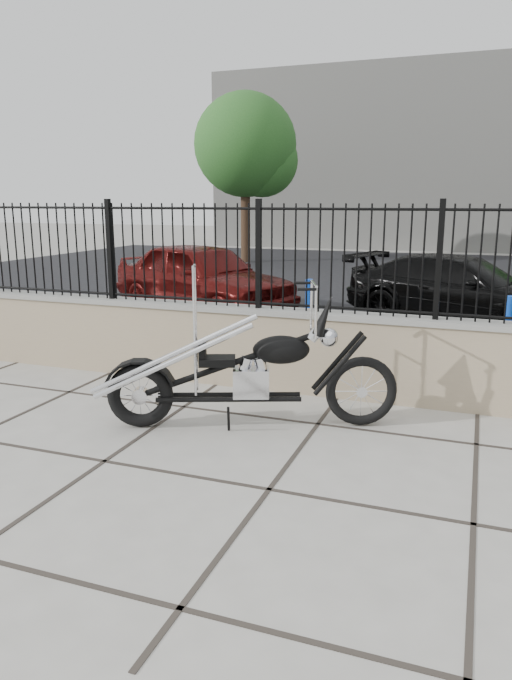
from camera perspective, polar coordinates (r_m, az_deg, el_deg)
The scene contains 11 objects.
ground_plane at distance 4.84m, azimuth 1.24°, elevation -13.90°, with size 90.00×90.00×0.00m, color #99968E.
parking_lot at distance 16.79m, azimuth 15.37°, elevation 5.06°, with size 30.00×30.00×0.00m, color black.
retaining_wall at distance 6.95m, azimuth 8.01°, elevation -1.38°, with size 14.00×0.36×0.96m, color gray.
iron_fence at distance 6.76m, azimuth 8.30°, elevation 7.52°, with size 14.00×0.08×1.20m, color black.
background_building at distance 30.67m, azimuth 18.34°, elevation 15.78°, with size 22.00×6.00×8.00m, color beige.
chopper_motorcycle at distance 5.84m, azimuth -1.02°, elevation -0.62°, with size 2.72×0.48×1.63m, color black, non-canonical shape.
car_red at distance 12.04m, azimuth -5.04°, elevation 5.89°, with size 1.67×4.14×1.41m, color #4D0C0B.
car_black at distance 11.64m, azimuth 18.73°, elevation 4.52°, with size 1.71×4.20×1.22m, color black.
bollard_a at distance 9.82m, azimuth 4.98°, elevation 2.94°, with size 0.12×0.12×0.96m, color #0D33CA.
bollard_b at distance 8.79m, azimuth 22.60°, elevation 0.76°, with size 0.11×0.11×0.96m, color #0B56B3.
tree_left at distance 22.25m, azimuth -1.03°, elevation 18.29°, with size 3.58×3.58×6.04m.
Camera 1 is at (1.40, -4.09, 2.19)m, focal length 32.00 mm.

